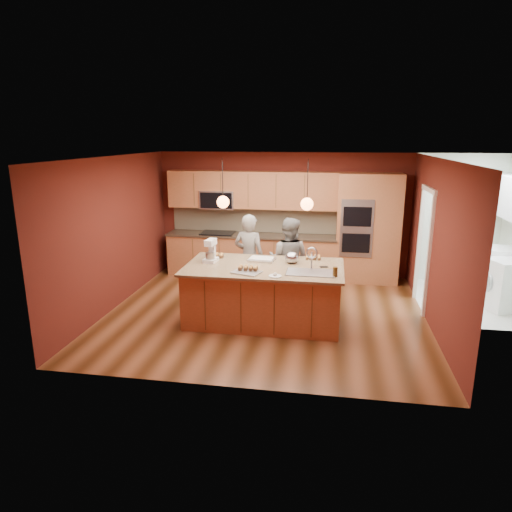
% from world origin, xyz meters
% --- Properties ---
extents(floor, '(5.50, 5.50, 0.00)m').
position_xyz_m(floor, '(0.00, 0.00, 0.00)').
color(floor, '#45250F').
rests_on(floor, ground).
extents(ceiling, '(5.50, 5.50, 0.00)m').
position_xyz_m(ceiling, '(0.00, 0.00, 2.70)').
color(ceiling, white).
rests_on(ceiling, ground).
extents(wall_back, '(5.50, 0.00, 5.50)m').
position_xyz_m(wall_back, '(0.00, 2.50, 1.35)').
color(wall_back, '#531B14').
rests_on(wall_back, ground).
extents(wall_front, '(5.50, 0.00, 5.50)m').
position_xyz_m(wall_front, '(0.00, -2.50, 1.35)').
color(wall_front, '#531B14').
rests_on(wall_front, ground).
extents(wall_left, '(0.00, 5.00, 5.00)m').
position_xyz_m(wall_left, '(-2.75, 0.00, 1.35)').
color(wall_left, '#531B14').
rests_on(wall_left, ground).
extents(wall_right, '(0.00, 5.00, 5.00)m').
position_xyz_m(wall_right, '(2.75, 0.00, 1.35)').
color(wall_right, '#531B14').
rests_on(wall_right, ground).
extents(cabinet_run, '(3.74, 0.64, 2.30)m').
position_xyz_m(cabinet_run, '(-0.68, 2.25, 0.98)').
color(cabinet_run, '#9B5C36').
rests_on(cabinet_run, floor).
extents(oven_column, '(1.30, 0.62, 2.30)m').
position_xyz_m(oven_column, '(1.85, 2.19, 1.15)').
color(oven_column, '#9B5C36').
rests_on(oven_column, floor).
extents(doorway_trim, '(0.08, 1.11, 2.20)m').
position_xyz_m(doorway_trim, '(2.73, 0.80, 1.05)').
color(doorway_trim, white).
rests_on(doorway_trim, wall_right).
extents(pendant_left, '(0.20, 0.20, 0.80)m').
position_xyz_m(pendant_left, '(-0.66, -0.31, 2.00)').
color(pendant_left, black).
rests_on(pendant_left, ceiling).
extents(pendant_right, '(0.20, 0.20, 0.80)m').
position_xyz_m(pendant_right, '(0.69, -0.31, 2.00)').
color(pendant_right, black).
rests_on(pendant_right, ceiling).
extents(island, '(2.60, 1.45, 1.34)m').
position_xyz_m(island, '(0.03, -0.31, 0.49)').
color(island, '#9B5C36').
rests_on(island, floor).
extents(person_left, '(0.68, 0.52, 1.65)m').
position_xyz_m(person_left, '(-0.41, 0.67, 0.82)').
color(person_left, black).
rests_on(person_left, floor).
extents(person_right, '(0.88, 0.75, 1.60)m').
position_xyz_m(person_right, '(0.33, 0.67, 0.80)').
color(person_right, slate).
rests_on(person_right, floor).
extents(stand_mixer, '(0.23, 0.30, 0.39)m').
position_xyz_m(stand_mixer, '(-0.92, -0.19, 1.12)').
color(stand_mixer, white).
rests_on(stand_mixer, island).
extents(sheet_cake, '(0.48, 0.37, 0.05)m').
position_xyz_m(sheet_cake, '(-0.08, 0.03, 0.98)').
color(sheet_cake, silver).
rests_on(sheet_cake, island).
extents(cooling_rack, '(0.50, 0.42, 0.02)m').
position_xyz_m(cooling_rack, '(-0.20, -0.74, 0.97)').
color(cooling_rack, '#ACADB3').
rests_on(cooling_rack, island).
extents(mixing_bowl, '(0.24, 0.24, 0.20)m').
position_xyz_m(mixing_bowl, '(0.45, -0.05, 1.05)').
color(mixing_bowl, '#AFB1B6').
rests_on(mixing_bowl, island).
extents(plate, '(0.20, 0.20, 0.01)m').
position_xyz_m(plate, '(0.27, -0.86, 0.96)').
color(plate, silver).
rests_on(plate, island).
extents(tumbler, '(0.07, 0.07, 0.15)m').
position_xyz_m(tumbler, '(1.17, -0.70, 1.03)').
color(tumbler, '#3E2A0E').
rests_on(tumbler, island).
extents(phone, '(0.14, 0.10, 0.01)m').
position_xyz_m(phone, '(1.00, -0.21, 0.96)').
color(phone, black).
rests_on(phone, island).
extents(cupcakes_left, '(0.17, 0.17, 0.08)m').
position_xyz_m(cupcakes_left, '(-0.85, 0.09, 0.99)').
color(cupcakes_left, '#C0853E').
rests_on(cupcakes_left, island).
extents(cupcakes_rack, '(0.33, 0.17, 0.07)m').
position_xyz_m(cupcakes_rack, '(-0.19, -0.65, 1.01)').
color(cupcakes_rack, '#C0853E').
rests_on(cupcakes_rack, island).
extents(cupcakes_right, '(0.28, 0.21, 0.06)m').
position_xyz_m(cupcakes_right, '(0.79, 0.27, 0.99)').
color(cupcakes_right, '#C0853E').
rests_on(cupcakes_right, island).
extents(washer, '(0.74, 0.75, 0.92)m').
position_xyz_m(washer, '(4.18, 0.91, 0.46)').
color(washer, white).
rests_on(washer, floor).
extents(dryer, '(0.70, 0.72, 1.00)m').
position_xyz_m(dryer, '(4.17, 1.50, 0.50)').
color(dryer, white).
rests_on(dryer, floor).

